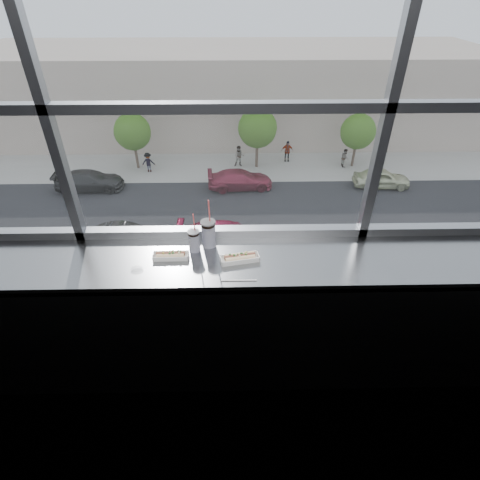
{
  "coord_description": "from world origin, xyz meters",
  "views": [
    {
      "loc": [
        0.08,
        -0.71,
        2.62
      ],
      "look_at": [
        0.12,
        1.23,
        1.25
      ],
      "focal_mm": 28.0,
      "sensor_mm": 36.0,
      "label": 1
    }
  ],
  "objects_px": {
    "soda_cup_left": "(194,240)",
    "tree_right": "(358,132)",
    "hotdog_tray_left": "(171,255)",
    "car_near_c": "(227,234)",
    "wrapper": "(137,269)",
    "car_far_c": "(382,175)",
    "pedestrian_b": "(239,154)",
    "hotdog_tray_right": "(240,258)",
    "tree_left": "(132,132)",
    "pedestrian_d": "(345,156)",
    "car_far_b": "(240,177)",
    "tree_center": "(258,128)",
    "loose_straw": "(239,280)",
    "pedestrian_a": "(148,160)",
    "soda_cup_right": "(209,232)",
    "pedestrian_c": "(287,149)",
    "car_near_b": "(125,236)",
    "car_far_a": "(89,178)"
  },
  "relations": [
    {
      "from": "soda_cup_left",
      "to": "car_near_c",
      "type": "distance_m",
      "value": 19.56
    },
    {
      "from": "tree_right",
      "to": "soda_cup_right",
      "type": "bearing_deg",
      "value": -110.56
    },
    {
      "from": "soda_cup_right",
      "to": "pedestrian_b",
      "type": "height_order",
      "value": "soda_cup_right"
    },
    {
      "from": "hotdog_tray_right",
      "to": "car_near_c",
      "type": "bearing_deg",
      "value": 80.72
    },
    {
      "from": "tree_center",
      "to": "tree_right",
      "type": "relative_size",
      "value": 1.11
    },
    {
      "from": "car_near_c",
      "to": "tree_left",
      "type": "bearing_deg",
      "value": 33.0
    },
    {
      "from": "soda_cup_left",
      "to": "loose_straw",
      "type": "relative_size",
      "value": 1.36
    },
    {
      "from": "hotdog_tray_left",
      "to": "pedestrian_b",
      "type": "xyz_separation_m",
      "value": [
        0.96,
        28.41,
        -11.0
      ]
    },
    {
      "from": "pedestrian_c",
      "to": "tree_left",
      "type": "bearing_deg",
      "value": -174.91
    },
    {
      "from": "tree_center",
      "to": "pedestrian_b",
      "type": "bearing_deg",
      "value": 174.15
    },
    {
      "from": "car_near_b",
      "to": "hotdog_tray_left",
      "type": "bearing_deg",
      "value": -161.17
    },
    {
      "from": "hotdog_tray_right",
      "to": "car_far_b",
      "type": "distance_m",
      "value": 26.72
    },
    {
      "from": "loose_straw",
      "to": "car_far_b",
      "type": "xyz_separation_m",
      "value": [
        0.5,
        24.5,
        -11.09
      ]
    },
    {
      "from": "car_near_c",
      "to": "car_far_a",
      "type": "distance_m",
      "value": 13.27
    },
    {
      "from": "tree_center",
      "to": "car_far_c",
      "type": "bearing_deg",
      "value": -22.89
    },
    {
      "from": "car_far_c",
      "to": "tree_left",
      "type": "distance_m",
      "value": 20.23
    },
    {
      "from": "pedestrian_a",
      "to": "tree_right",
      "type": "bearing_deg",
      "value": -177.36
    },
    {
      "from": "loose_straw",
      "to": "pedestrian_b",
      "type": "xyz_separation_m",
      "value": [
        0.51,
        28.65,
        -10.98
      ]
    },
    {
      "from": "car_near_c",
      "to": "car_far_a",
      "type": "bearing_deg",
      "value": 52.98
    },
    {
      "from": "soda_cup_right",
      "to": "pedestrian_a",
      "type": "distance_m",
      "value": 30.31
    },
    {
      "from": "hotdog_tray_left",
      "to": "tree_center",
      "type": "relative_size",
      "value": 0.05
    },
    {
      "from": "wrapper",
      "to": "pedestrian_d",
      "type": "relative_size",
      "value": 0.05
    },
    {
      "from": "hotdog_tray_right",
      "to": "car_far_a",
      "type": "distance_m",
      "value": 28.9
    },
    {
      "from": "pedestrian_c",
      "to": "pedestrian_a",
      "type": "bearing_deg",
      "value": -170.62
    },
    {
      "from": "soda_cup_left",
      "to": "hotdog_tray_right",
      "type": "bearing_deg",
      "value": -21.97
    },
    {
      "from": "hotdog_tray_right",
      "to": "hotdog_tray_left",
      "type": "bearing_deg",
      "value": 164.27
    },
    {
      "from": "loose_straw",
      "to": "pedestrian_a",
      "type": "distance_m",
      "value": 30.66
    },
    {
      "from": "tree_right",
      "to": "tree_center",
      "type": "bearing_deg",
      "value": 180.0
    },
    {
      "from": "car_far_a",
      "to": "tree_left",
      "type": "distance_m",
      "value": 5.33
    },
    {
      "from": "car_far_c",
      "to": "car_far_a",
      "type": "height_order",
      "value": "car_far_a"
    },
    {
      "from": "soda_cup_right",
      "to": "car_far_c",
      "type": "bearing_deg",
      "value": 64.16
    },
    {
      "from": "wrapper",
      "to": "pedestrian_b",
      "type": "relative_size",
      "value": 0.04
    },
    {
      "from": "soda_cup_left",
      "to": "tree_right",
      "type": "bearing_deg",
      "value": 69.31
    },
    {
      "from": "hotdog_tray_left",
      "to": "car_near_c",
      "type": "height_order",
      "value": "hotdog_tray_left"
    },
    {
      "from": "pedestrian_c",
      "to": "tree_center",
      "type": "bearing_deg",
      "value": -157.19
    },
    {
      "from": "car_near_b",
      "to": "pedestrian_c",
      "type": "relative_size",
      "value": 2.89
    },
    {
      "from": "car_far_c",
      "to": "pedestrian_d",
      "type": "height_order",
      "value": "car_far_c"
    },
    {
      "from": "car_near_c",
      "to": "wrapper",
      "type": "bearing_deg",
      "value": 179.42
    },
    {
      "from": "hotdog_tray_left",
      "to": "car_near_c",
      "type": "bearing_deg",
      "value": 89.32
    },
    {
      "from": "pedestrian_c",
      "to": "tree_left",
      "type": "height_order",
      "value": "tree_left"
    },
    {
      "from": "soda_cup_right",
      "to": "car_near_b",
      "type": "relative_size",
      "value": 0.06
    },
    {
      "from": "tree_left",
      "to": "tree_right",
      "type": "relative_size",
      "value": 1.03
    },
    {
      "from": "wrapper",
      "to": "pedestrian_d",
      "type": "height_order",
      "value": "wrapper"
    },
    {
      "from": "pedestrian_c",
      "to": "soda_cup_right",
      "type": "bearing_deg",
      "value": -99.6
    },
    {
      "from": "car_near_b",
      "to": "tree_right",
      "type": "relative_size",
      "value": 1.42
    },
    {
      "from": "car_far_c",
      "to": "car_near_b",
      "type": "relative_size",
      "value": 0.91
    },
    {
      "from": "wrapper",
      "to": "car_far_c",
      "type": "relative_size",
      "value": 0.02
    },
    {
      "from": "car_far_a",
      "to": "pedestrian_d",
      "type": "xyz_separation_m",
      "value": [
        20.64,
        3.96,
        -0.07
      ]
    },
    {
      "from": "wrapper",
      "to": "car_near_b",
      "type": "distance_m",
      "value": 20.55
    },
    {
      "from": "car_far_b",
      "to": "tree_center",
      "type": "distance_m",
      "value": 4.9
    }
  ]
}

